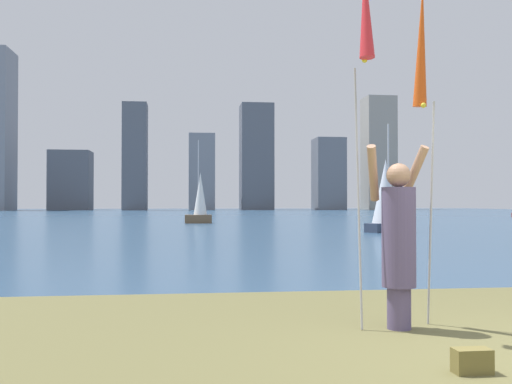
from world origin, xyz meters
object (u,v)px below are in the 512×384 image
person (398,238)px  kite_flag_left (365,20)px  bag (472,361)px  sailboat_4 (200,201)px  kite_flag_right (422,51)px  sailboat_2 (386,196)px

person → kite_flag_left: (-0.41, -0.16, 2.30)m
bag → sailboat_4: bearing=92.1°
kite_flag_right → bag: kite_flag_right is taller
person → kite_flag_left: 2.35m
sailboat_2 → sailboat_4: bearing=123.4°
bag → kite_flag_left: bearing=104.8°
kite_flag_right → sailboat_2: sailboat_2 is taller
kite_flag_left → bag: bearing=-75.2°
kite_flag_right → bag: size_ratio=13.12×
person → sailboat_2: bearing=83.0°
sailboat_4 → person: bearing=-87.7°
person → sailboat_2: (6.92, 19.83, 0.66)m
bag → sailboat_2: (6.94, 21.49, 1.54)m
bag → person: bearing=89.3°
kite_flag_left → sailboat_4: (-0.86, 32.42, -1.85)m
bag → sailboat_4: sailboat_4 is taller
kite_flag_right → sailboat_4: (-1.69, 31.92, -1.68)m
sailboat_2 → sailboat_4: (-8.20, 12.42, -0.20)m
kite_flag_right → sailboat_2: (6.50, 19.50, -1.48)m
person → kite_flag_right: 2.20m
person → bag: (-0.02, -1.66, -0.88)m
kite_flag_left → bag: kite_flag_left is taller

